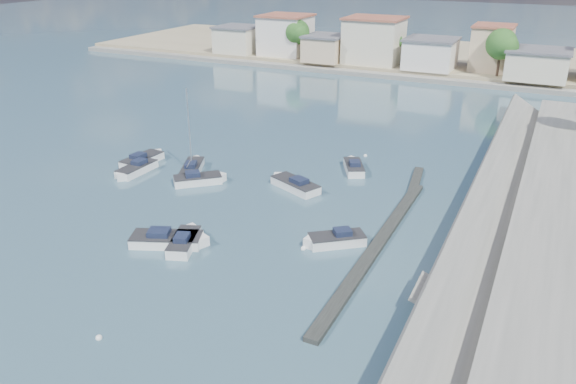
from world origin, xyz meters
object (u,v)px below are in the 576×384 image
object	(u,v)px
motorboat_e	(144,160)
motorboat_f	(354,167)
motorboat_d	(334,240)
motorboat_c	(294,184)
motorboat_h	(170,240)
sailboat	(193,168)
motorboat_b	(200,180)
motorboat_a	(185,241)
motorboat_g	(135,170)

from	to	relation	value
motorboat_e	motorboat_f	xyz separation A→B (m)	(21.25, 7.73, -0.00)
motorboat_d	motorboat_f	size ratio (longest dim) A/B	0.98
motorboat_c	motorboat_h	world-z (taller)	same
motorboat_c	sailboat	world-z (taller)	sailboat
motorboat_b	motorboat_c	world-z (taller)	same
motorboat_d	motorboat_h	distance (m)	12.81
motorboat_a	motorboat_f	distance (m)	22.05
motorboat_b	motorboat_h	bearing A→B (deg)	-66.71
motorboat_h	sailboat	bearing A→B (deg)	118.38
motorboat_e	motorboat_f	distance (m)	22.61
motorboat_a	motorboat_g	distance (m)	17.18
motorboat_c	motorboat_h	size ratio (longest dim) A/B	0.94
motorboat_b	sailboat	size ratio (longest dim) A/B	0.52
motorboat_c	motorboat_f	distance (m)	7.91
motorboat_c	sailboat	bearing A→B (deg)	-177.15
motorboat_e	motorboat_b	bearing A→B (deg)	-13.92
motorboat_e	sailboat	size ratio (longest dim) A/B	0.62
motorboat_g	motorboat_b	bearing A→B (deg)	5.45
motorboat_a	motorboat_h	world-z (taller)	same
motorboat_f	sailboat	bearing A→B (deg)	-153.18
motorboat_b	motorboat_h	size ratio (longest dim) A/B	0.77
motorboat_b	motorboat_c	size ratio (longest dim) A/B	0.82
motorboat_f	sailboat	xyz separation A→B (m)	(-15.01, -7.59, 0.05)
motorboat_b	motorboat_d	distance (m)	17.58
motorboat_e	motorboat_d	bearing A→B (deg)	-17.93
motorboat_e	motorboat_h	size ratio (longest dim) A/B	0.92
motorboat_a	motorboat_h	xyz separation A→B (m)	(-1.11, -0.37, -0.00)
motorboat_c	motorboat_d	bearing A→B (deg)	-49.19
motorboat_c	motorboat_g	distance (m)	16.77
motorboat_b	motorboat_d	xyz separation A→B (m)	(16.52, -6.01, -0.00)
motorboat_g	sailboat	xyz separation A→B (m)	(5.01, 3.03, 0.04)
motorboat_a	sailboat	size ratio (longest dim) A/B	0.54
motorboat_d	motorboat_f	distance (m)	16.42
motorboat_d	motorboat_f	bearing A→B (deg)	104.22
motorboat_b	motorboat_c	distance (m)	9.30
motorboat_a	motorboat_b	distance (m)	12.74
motorboat_h	sailboat	world-z (taller)	sailboat
motorboat_d	motorboat_g	distance (m)	24.63
motorboat_f	motorboat_b	bearing A→B (deg)	-141.59
motorboat_e	motorboat_a	bearing A→B (deg)	-42.00
motorboat_h	motorboat_f	bearing A→B (deg)	70.72
motorboat_f	sailboat	world-z (taller)	sailboat
motorboat_d	motorboat_b	bearing A→B (deg)	160.01
motorboat_a	motorboat_e	distance (m)	19.98
motorboat_e	sailboat	xyz separation A→B (m)	(6.24, 0.14, 0.05)
motorboat_a	motorboat_c	distance (m)	14.34
motorboat_g	sailboat	bearing A→B (deg)	31.17
motorboat_b	motorboat_g	size ratio (longest dim) A/B	0.89
motorboat_a	motorboat_f	size ratio (longest dim) A/B	1.04
motorboat_f	motorboat_h	world-z (taller)	same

